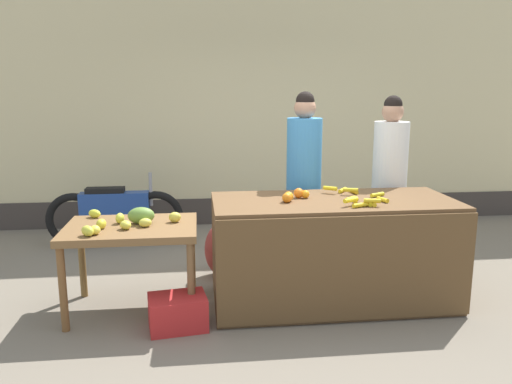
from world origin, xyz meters
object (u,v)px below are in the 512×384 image
Objects in this scene: vendor_woman_blue_shirt at (304,184)px; produce_sack at (223,249)px; vendor_woman_white_shirt at (389,185)px; parked_motorcycle at (115,213)px; produce_crate at (178,312)px.

vendor_woman_blue_shirt is 3.32× the size of produce_sack.
vendor_woman_blue_shirt is 1.03m from produce_sack.
vendor_woman_white_shirt is at bearing -1.28° from produce_sack.
produce_crate is at bearing -70.29° from parked_motorcycle.
produce_sack is at bearing -43.37° from parked_motorcycle.
produce_sack is at bearing 69.56° from produce_crate.
vendor_woman_white_shirt is 1.78m from produce_sack.
vendor_woman_white_shirt is at bearing 27.07° from produce_crate.
parked_motorcycle reaches higher than produce_crate.
produce_crate is (0.80, -2.25, -0.27)m from parked_motorcycle.
vendor_woman_blue_shirt is at bearing -0.97° from produce_sack.
parked_motorcycle is at bearing 136.63° from produce_sack.
vendor_woman_white_shirt is at bearing -22.34° from parked_motorcycle.
produce_sack is at bearing 179.03° from vendor_woman_blue_shirt.
vendor_woman_blue_shirt is 4.12× the size of produce_crate.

